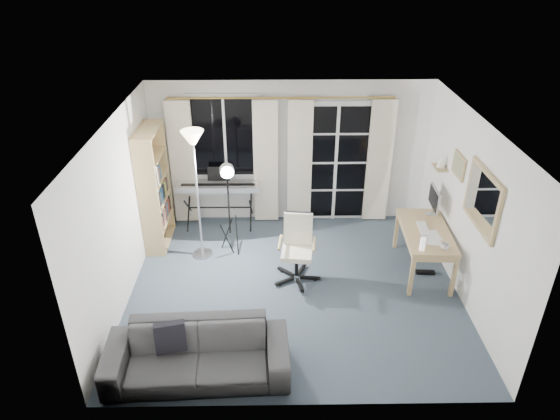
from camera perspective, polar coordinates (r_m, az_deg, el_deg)
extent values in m
cube|color=#3B4856|center=(7.08, 1.61, -8.88)|extent=(4.50, 4.00, 0.02)
cube|color=white|center=(8.12, -6.31, 8.34)|extent=(1.20, 0.06, 1.40)
cube|color=black|center=(8.09, -6.32, 8.26)|extent=(1.10, 0.02, 1.30)
cube|color=white|center=(8.08, -6.33, 8.24)|extent=(0.04, 0.03, 1.30)
cube|color=white|center=(8.32, 6.36, 5.33)|extent=(1.32, 0.06, 2.11)
cube|color=black|center=(8.26, 4.31, 5.26)|extent=(0.55, 0.02, 1.95)
cube|color=black|center=(8.34, 8.43, 5.24)|extent=(0.55, 0.02, 1.95)
cube|color=white|center=(8.29, 6.39, 5.22)|extent=(0.05, 0.04, 2.05)
cube|color=white|center=(8.49, 6.21, 2.28)|extent=(1.15, 0.03, 0.03)
cube|color=white|center=(8.28, 6.40, 5.38)|extent=(1.15, 0.03, 0.03)
cube|color=white|center=(8.09, 6.59, 8.63)|extent=(1.15, 0.03, 0.03)
cylinder|color=gold|center=(7.80, 0.14, 12.69)|extent=(3.50, 0.03, 0.03)
cube|color=#F7EBCA|center=(8.28, -11.06, 5.24)|extent=(0.40, 0.07, 2.10)
cube|color=#F7EBCA|center=(8.15, -1.63, 5.39)|extent=(0.40, 0.07, 2.10)
cube|color=#F7EBCA|center=(8.16, 2.25, 5.41)|extent=(0.40, 0.07, 2.10)
cube|color=#F7EBCA|center=(8.33, 11.26, 5.37)|extent=(0.40, 0.07, 2.10)
cube|color=tan|center=(7.46, -14.80, 0.96)|extent=(0.30, 0.03, 1.90)
cube|color=tan|center=(8.21, -13.55, 3.75)|extent=(0.30, 0.03, 1.90)
cube|color=tan|center=(7.86, -15.12, 2.40)|extent=(0.03, 0.86, 1.90)
cube|color=tan|center=(8.27, -13.39, -3.31)|extent=(0.30, 0.86, 0.02)
cube|color=tan|center=(8.09, -13.67, -1.20)|extent=(0.30, 0.86, 0.02)
cube|color=tan|center=(7.92, -13.97, 1.07)|extent=(0.30, 0.86, 0.02)
cube|color=tan|center=(7.76, -14.28, 3.43)|extent=(0.30, 0.86, 0.02)
cube|color=tan|center=(7.62, -14.60, 5.88)|extent=(0.30, 0.86, 0.02)
cube|color=tan|center=(7.48, -14.98, 8.76)|extent=(0.30, 0.86, 0.02)
cube|color=silver|center=(7.72, -14.15, -1.64)|extent=(0.21, 0.06, 0.24)
cube|color=#B06349|center=(7.82, -13.99, -1.45)|extent=(0.21, 0.04, 0.19)
cube|color=#292929|center=(7.87, -13.89, -1.08)|extent=(0.21, 0.04, 0.22)
cube|color=#B06349|center=(7.92, -13.81, -0.62)|extent=(0.21, 0.03, 0.28)
cube|color=silver|center=(8.00, -13.68, -0.56)|extent=(0.21, 0.05, 0.22)
cube|color=#BD4B36|center=(8.07, -13.57, -0.23)|extent=(0.21, 0.04, 0.23)
cube|color=teal|center=(8.13, -13.47, 0.03)|extent=(0.21, 0.05, 0.23)
cube|color=#B06349|center=(8.21, -13.35, 0.27)|extent=(0.21, 0.03, 0.22)
cube|color=#BD4B36|center=(8.26, -13.27, 0.52)|extent=(0.21, 0.05, 0.23)
cube|color=#292929|center=(8.33, -13.16, 0.88)|extent=(0.21, 0.03, 0.25)
cube|color=teal|center=(7.55, -14.48, 0.78)|extent=(0.21, 0.03, 0.26)
cube|color=#292929|center=(7.61, -14.37, 1.01)|extent=(0.21, 0.06, 0.25)
cube|color=#292929|center=(7.70, -14.21, 1.22)|extent=(0.21, 0.04, 0.22)
cube|color=teal|center=(7.76, -14.10, 1.42)|extent=(0.21, 0.03, 0.20)
cube|color=teal|center=(7.82, -14.01, 1.70)|extent=(0.21, 0.03, 0.22)
cube|color=#292929|center=(7.87, -13.92, 2.07)|extent=(0.21, 0.03, 0.26)
cube|color=#292929|center=(7.95, -13.80, 2.12)|extent=(0.21, 0.04, 0.21)
cube|color=#B4D34F|center=(8.01, -13.69, 2.43)|extent=(0.21, 0.04, 0.22)
cube|color=#B06349|center=(8.08, -13.59, 2.70)|extent=(0.21, 0.03, 0.23)
cube|color=#292929|center=(8.14, -13.50, 2.87)|extent=(0.21, 0.03, 0.22)
cube|color=#BD4B36|center=(7.39, -14.82, 3.29)|extent=(0.21, 0.03, 0.27)
cube|color=#292929|center=(7.47, -14.67, 3.31)|extent=(0.21, 0.03, 0.21)
cube|color=silver|center=(7.51, -14.60, 3.79)|extent=(0.21, 0.03, 0.28)
cube|color=silver|center=(7.57, -14.49, 3.93)|extent=(0.21, 0.03, 0.26)
cube|color=#B06349|center=(7.65, -14.35, 3.99)|extent=(0.21, 0.03, 0.21)
cube|color=teal|center=(7.71, -14.25, 4.23)|extent=(0.21, 0.04, 0.22)
cylinder|color=#B2B2B7|center=(7.81, -8.82, -4.97)|extent=(0.35, 0.35, 0.03)
cylinder|color=#B2B2B7|center=(7.34, -9.36, 1.16)|extent=(0.04, 0.04, 1.86)
cone|color=#FFE5B2|center=(6.95, -9.98, 8.17)|extent=(0.38, 0.38, 0.19)
cylinder|color=black|center=(8.42, -10.37, 0.28)|extent=(0.03, 0.65, 0.59)
cylinder|color=black|center=(8.42, -10.37, 0.28)|extent=(0.03, 0.65, 0.59)
cylinder|color=black|center=(8.30, -3.34, 0.31)|extent=(0.03, 0.65, 0.59)
cylinder|color=black|center=(8.30, -3.34, 0.31)|extent=(0.03, 0.65, 0.59)
cylinder|color=black|center=(8.35, -6.88, 0.30)|extent=(1.03, 0.03, 0.02)
cube|color=silver|center=(8.17, -7.04, 2.71)|extent=(1.34, 0.35, 0.09)
cube|color=white|center=(8.08, -7.11, 2.68)|extent=(1.24, 0.16, 0.02)
cube|color=black|center=(8.11, -7.09, 2.88)|extent=(1.20, 0.09, 0.01)
cube|color=black|center=(8.19, -7.04, 4.13)|extent=(0.36, 0.08, 0.22)
cylinder|color=black|center=(7.69, -4.92, -2.98)|extent=(0.05, 0.24, 0.61)
cylinder|color=black|center=(7.76, -6.10, -2.73)|extent=(0.22, 0.10, 0.62)
cylinder|color=black|center=(7.61, -6.01, -3.41)|extent=(0.19, 0.16, 0.62)
cylinder|color=black|center=(7.39, -5.90, 0.91)|extent=(0.03, 0.03, 1.06)
cylinder|color=silver|center=(7.12, -6.08, 4.48)|extent=(0.22, 0.14, 0.20)
cylinder|color=white|center=(7.06, -6.05, 4.27)|extent=(0.18, 0.04, 0.18)
cube|color=black|center=(7.19, 3.48, -7.75)|extent=(0.29, 0.08, 0.04)
cylinder|color=black|center=(7.20, 4.06, -7.89)|extent=(0.05, 0.05, 0.05)
cube|color=black|center=(7.35, 2.47, -6.81)|extent=(0.16, 0.28, 0.04)
cylinder|color=black|center=(7.41, 2.67, -6.62)|extent=(0.05, 0.05, 0.05)
cube|color=black|center=(7.30, 0.67, -7.05)|extent=(0.25, 0.23, 0.04)
cylinder|color=black|center=(7.35, 0.23, -6.94)|extent=(0.05, 0.05, 0.05)
cube|color=black|center=(7.11, 0.50, -8.15)|extent=(0.28, 0.18, 0.04)
cylinder|color=black|center=(7.09, -0.01, -8.45)|extent=(0.05, 0.05, 0.05)
cube|color=black|center=(7.04, 2.28, -8.61)|extent=(0.10, 0.29, 0.04)
cylinder|color=black|center=(7.00, 2.43, -9.08)|extent=(0.05, 0.05, 0.05)
cylinder|color=black|center=(7.07, 1.91, -6.27)|extent=(0.06, 0.06, 0.36)
cube|color=white|center=(6.96, 1.93, -4.92)|extent=(0.46, 0.46, 0.07)
cube|color=white|center=(6.98, 2.08, -2.15)|extent=(0.41, 0.16, 0.48)
cube|color=black|center=(7.00, 2.10, -1.87)|extent=(0.39, 0.13, 0.44)
cylinder|color=tan|center=(6.91, 0.00, -3.73)|extent=(0.08, 0.37, 0.04)
cylinder|color=tan|center=(6.89, 3.93, -3.93)|extent=(0.08, 0.37, 0.04)
cube|color=tan|center=(7.34, 16.39, -2.34)|extent=(0.70, 1.30, 0.04)
cube|color=tan|center=(7.38, 16.32, -2.76)|extent=(0.66, 1.26, 0.09)
cube|color=tan|center=(6.97, 14.81, -7.25)|extent=(0.06, 0.06, 0.64)
cube|color=tan|center=(7.12, 19.25, -7.17)|extent=(0.06, 0.06, 0.64)
cube|color=tan|center=(7.95, 13.18, -2.19)|extent=(0.06, 0.06, 0.64)
cube|color=tan|center=(8.08, 17.09, -2.23)|extent=(0.06, 0.06, 0.64)
cube|color=silver|center=(7.76, 16.96, -0.44)|extent=(0.17, 0.12, 0.01)
cube|color=silver|center=(7.71, 17.08, 0.34)|extent=(0.04, 0.03, 0.20)
cube|color=silver|center=(7.64, 17.24, 1.30)|extent=(0.06, 0.49, 0.31)
cube|color=black|center=(7.64, 17.11, 1.30)|extent=(0.03, 0.45, 0.27)
cube|color=white|center=(7.35, 16.06, -2.01)|extent=(0.15, 0.39, 0.02)
cube|color=white|center=(7.11, 16.16, -3.12)|extent=(0.06, 0.09, 0.02)
cube|color=white|center=(7.23, 17.05, -2.79)|extent=(0.22, 0.29, 0.01)
cube|color=white|center=(7.07, 17.16, -3.56)|extent=(0.21, 0.16, 0.00)
cube|color=black|center=(6.92, 15.94, -3.59)|extent=(0.05, 0.04, 0.11)
cylinder|color=white|center=(6.83, 15.99, -3.74)|extent=(0.08, 0.08, 0.18)
cube|color=black|center=(7.62, 16.26, -6.85)|extent=(0.28, 0.09, 0.05)
imported|color=silver|center=(6.94, 18.35, -3.92)|extent=(0.12, 0.09, 0.11)
cube|color=tan|center=(6.44, 22.15, 1.09)|extent=(0.04, 0.94, 0.74)
cube|color=white|center=(6.43, 21.99, 1.09)|extent=(0.01, 0.84, 0.64)
cube|color=tan|center=(7.17, 19.78, 4.80)|extent=(0.03, 0.42, 0.32)
cube|color=teal|center=(7.17, 19.67, 4.80)|extent=(0.00, 0.36, 0.26)
cube|color=tan|center=(7.68, 17.82, 4.64)|extent=(0.16, 0.30, 0.02)
cone|color=white|center=(7.64, 17.92, 5.25)|extent=(0.12, 0.12, 0.15)
imported|color=#303033|center=(5.70, -9.51, -15.20)|extent=(2.03, 0.68, 0.78)
cube|color=black|center=(5.76, -12.43, -14.01)|extent=(0.37, 0.25, 0.35)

